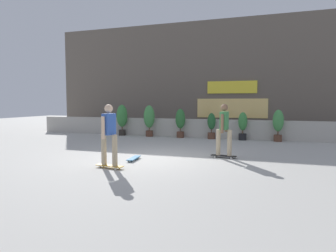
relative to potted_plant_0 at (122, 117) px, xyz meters
name	(u,v)px	position (x,y,z in m)	size (l,w,h in m)	color
ground_plane	(153,158)	(3.93, -5.55, -0.95)	(48.00, 48.00, 0.00)	#B2AFA8
planter_wall	(197,128)	(3.93, 0.45, -0.50)	(18.00, 0.40, 0.90)	#B2ADA3
building_backdrop	(212,78)	(3.93, 4.45, 2.30)	(20.00, 2.08, 6.50)	#60564C
potted_plant_0	(122,117)	(0.00, 0.00, 0.00)	(0.57, 0.57, 1.61)	#2D2823
potted_plant_1	(149,118)	(1.54, 0.00, -0.02)	(0.56, 0.56, 1.59)	brown
potted_plant_2	(180,121)	(3.20, 0.00, -0.13)	(0.48, 0.48, 1.42)	brown
potted_plant_3	(211,125)	(4.74, 0.00, -0.28)	(0.38, 0.38, 1.23)	brown
potted_plant_4	(243,125)	(6.19, 0.00, -0.24)	(0.41, 0.41, 1.29)	black
potted_plant_5	(278,123)	(7.73, 0.00, -0.14)	(0.47, 0.47, 1.42)	brown
skater_foreground	(224,128)	(6.03, -4.77, -0.01)	(0.82, 0.56, 1.70)	black
skater_far_right	(109,133)	(3.38, -7.26, -0.01)	(0.82, 0.55, 1.70)	#BF8C26
skateboard_near_camera	(134,158)	(3.51, -6.03, -0.89)	(0.28, 0.82, 0.08)	#266699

